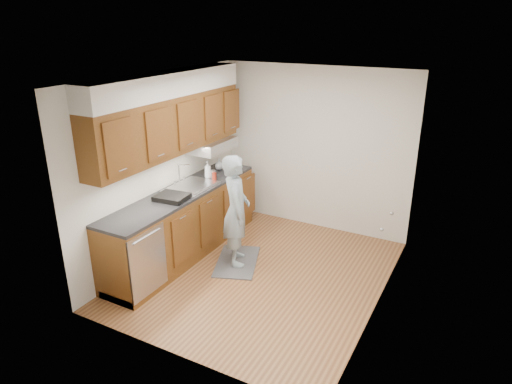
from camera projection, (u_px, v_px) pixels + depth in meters
floor at (261, 274)px, 5.95m from camera, size 3.50×3.50×0.00m
ceiling at (262, 78)px, 5.06m from camera, size 3.50×3.50×0.00m
wall_left at (163, 166)px, 6.16m from camera, size 0.02×3.50×2.50m
wall_right at (387, 207)px, 4.84m from camera, size 0.02×3.50×2.50m
wall_back at (314, 149)px, 6.94m from camera, size 3.00×0.02×2.50m
counter at (184, 222)px, 6.30m from camera, size 0.64×2.80×1.30m
upper_cabinets at (172, 115)px, 5.88m from camera, size 0.47×2.80×1.21m
closet_door at (390, 216)px, 5.18m from camera, size 0.02×1.22×2.05m
floor_mat at (237, 261)px, 6.23m from camera, size 0.81×1.03×0.02m
person at (236, 203)px, 5.93m from camera, size 0.67×0.72×1.71m
soap_bottle_a at (208, 170)px, 6.59m from camera, size 0.11×0.11×0.26m
soap_bottle_b at (227, 170)px, 6.74m from camera, size 0.11×0.11×0.17m
soap_bottle_c at (219, 164)px, 6.99m from camera, size 0.18×0.18×0.17m
soda_can at (214, 176)px, 6.54m from camera, size 0.07×0.07×0.11m
steel_can at (213, 174)px, 6.60m from camera, size 0.07×0.07×0.13m
dish_rack at (172, 197)px, 5.85m from camera, size 0.43×0.37×0.06m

